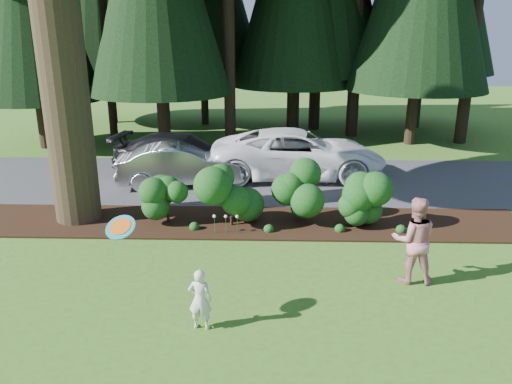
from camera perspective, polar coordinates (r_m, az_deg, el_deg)
ground at (r=11.13m, az=-2.97°, el=-9.72°), size 80.00×80.00×0.00m
mulch_bed at (r=14.07m, az=-1.92°, el=-3.47°), size 16.00×2.50×0.05m
driveway at (r=18.09m, az=-1.09°, el=1.42°), size 22.00×6.00×0.03m
shrub_row at (r=13.67m, az=1.24°, el=-0.62°), size 6.53×1.60×1.61m
lily_cluster at (r=13.13m, az=-3.48°, el=-2.90°), size 0.69×0.09×0.57m
car_silver_wagon at (r=17.46m, az=-8.69°, el=3.07°), size 4.49×2.20×1.42m
car_white_suv at (r=18.26m, az=4.83°, el=4.40°), size 6.31×2.97×1.74m
car_dark_suv at (r=18.88m, az=-8.52°, el=4.30°), size 5.30×2.69×1.47m
child at (r=9.18m, az=-6.40°, el=-12.09°), size 0.45×0.31×1.17m
adult at (r=11.09m, az=17.60°, el=-5.26°), size 0.97×0.77×1.90m
frisbee at (r=8.75m, az=-15.23°, el=-3.90°), size 0.56×0.46×0.36m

